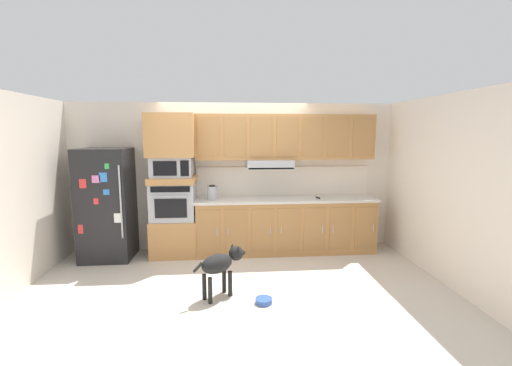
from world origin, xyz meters
TOP-DOWN VIEW (x-y plane):
  - ground_plane at (0.00, 0.00)m, footprint 9.60×9.60m
  - back_kitchen_wall at (0.00, 1.11)m, footprint 6.20×0.12m
  - side_panel_left at (-2.80, 0.00)m, footprint 0.12×7.10m
  - side_panel_right at (2.80, 0.00)m, footprint 0.12×7.10m
  - refrigerator at (-2.03, 0.68)m, footprint 0.76×0.73m
  - oven_base_cabinet at (-1.00, 0.75)m, footprint 0.74×0.62m
  - built_in_oven at (-1.00, 0.75)m, footprint 0.70×0.62m
  - appliance_mid_shelf at (-1.00, 0.75)m, footprint 0.74×0.62m
  - microwave at (-1.00, 0.75)m, footprint 0.64×0.54m
  - appliance_upper_cabinet at (-1.00, 0.75)m, footprint 0.74×0.62m
  - lower_cabinet_run at (0.85, 0.75)m, footprint 2.96×0.63m
  - countertop_slab at (0.85, 0.75)m, footprint 3.00×0.64m
  - backsplash_panel at (0.85, 1.04)m, footprint 3.00×0.02m
  - upper_cabinet_with_hood at (0.84, 0.87)m, footprint 2.96×0.48m
  - screwdriver at (1.38, 0.67)m, footprint 0.16×0.15m
  - electric_kettle at (-0.37, 0.70)m, footprint 0.17×0.17m
  - dog at (-0.21, -0.81)m, footprint 0.65×0.50m
  - dog_food_bowl at (0.29, -1.04)m, footprint 0.20×0.20m

SIDE VIEW (x-z plane):
  - ground_plane at x=0.00m, z-range 0.00..0.00m
  - dog_food_bowl at x=0.29m, z-range 0.00..0.06m
  - oven_base_cabinet at x=-1.00m, z-range 0.00..0.60m
  - dog at x=-0.21m, z-range 0.12..0.72m
  - lower_cabinet_run at x=0.85m, z-range 0.00..0.88m
  - refrigerator at x=-2.03m, z-range 0.00..1.76m
  - countertop_slab at x=0.85m, z-range 0.88..0.92m
  - built_in_oven at x=-1.00m, z-range 0.60..1.20m
  - screwdriver at x=1.38m, z-range 0.92..0.95m
  - electric_kettle at x=-0.37m, z-range 0.91..1.15m
  - backsplash_panel at x=0.85m, z-range 0.92..1.42m
  - back_kitchen_wall at x=0.00m, z-range 0.00..2.50m
  - side_panel_left at x=-2.80m, z-range 0.00..2.50m
  - side_panel_right at x=2.80m, z-range 0.00..2.50m
  - appliance_mid_shelf at x=-1.00m, z-range 1.20..1.30m
  - microwave at x=-1.00m, z-range 1.30..1.62m
  - upper_cabinet_with_hood at x=0.84m, z-range 1.46..2.34m
  - appliance_upper_cabinet at x=-1.00m, z-range 1.62..2.30m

